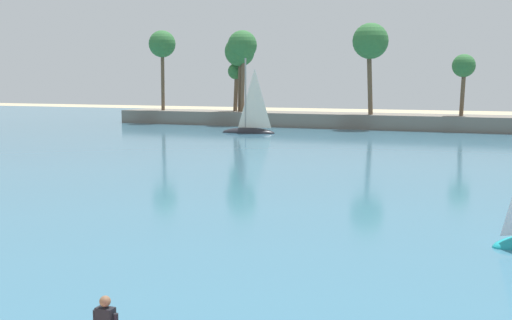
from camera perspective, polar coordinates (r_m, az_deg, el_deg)
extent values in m
cube|color=#386B84|center=(62.97, 16.54, 1.74)|extent=(220.00, 105.38, 0.06)
cube|color=slate|center=(75.49, 17.66, 3.20)|extent=(87.35, 6.00, 1.80)
cylinder|color=brown|center=(83.31, -1.84, 6.28)|extent=(0.82, 0.60, 5.27)
sphere|color=#2D6633|center=(83.32, -1.84, 8.08)|extent=(2.12, 2.12, 2.12)
cylinder|color=brown|center=(81.99, -1.49, 7.15)|extent=(0.60, 0.56, 7.77)
sphere|color=#2D6633|center=(82.09, -1.50, 9.85)|extent=(3.89, 3.89, 3.89)
cylinder|color=brown|center=(81.45, -1.25, 7.42)|extent=(0.37, 0.75, 8.54)
sphere|color=#2D6633|center=(81.59, -1.26, 10.42)|extent=(3.78, 3.78, 3.78)
cylinder|color=brown|center=(86.43, -8.49, 7.46)|extent=(0.58, 0.73, 8.95)
sphere|color=#2D6633|center=(86.59, -8.55, 10.42)|extent=(3.61, 3.61, 3.61)
cylinder|color=brown|center=(75.30, 10.31, 7.36)|extent=(1.05, 0.98, 8.61)
sphere|color=#2D6633|center=(75.45, 10.38, 10.62)|extent=(4.18, 4.18, 4.18)
cylinder|color=brown|center=(81.21, -1.21, 7.24)|extent=(0.75, 0.52, 8.03)
sphere|color=#2D6633|center=(81.32, -1.22, 10.06)|extent=(2.90, 2.90, 2.90)
cylinder|color=brown|center=(74.99, 18.31, 6.00)|extent=(0.62, 0.54, 5.67)
sphere|color=#2D6633|center=(75.01, 18.39, 8.16)|extent=(2.60, 2.60, 2.60)
sphere|color=brown|center=(12.10, -13.58, -12.40)|extent=(0.21, 0.21, 0.21)
ellipsoid|color=black|center=(68.55, -0.71, 2.47)|extent=(6.17, 2.37, 1.20)
cylinder|color=gray|center=(68.43, -0.96, 6.12)|extent=(0.18, 0.18, 7.53)
pyramid|color=silver|center=(68.13, -0.14, 5.64)|extent=(2.72, 0.44, 6.40)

